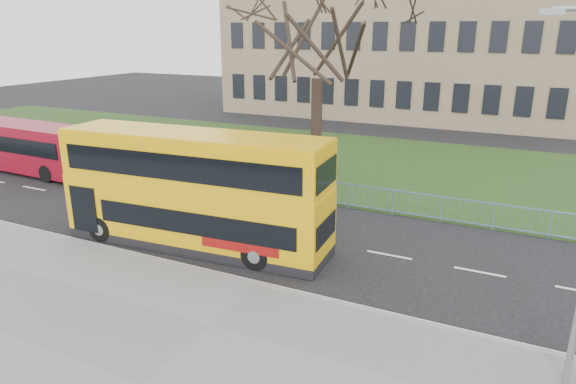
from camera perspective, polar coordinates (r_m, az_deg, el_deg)
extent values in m
plane|color=black|center=(17.24, -0.81, -8.32)|extent=(120.00, 120.00, 0.00)
cube|color=gray|center=(15.99, -3.35, -10.27)|extent=(80.00, 0.20, 0.14)
cube|color=#1D3613|center=(29.94, 11.61, 2.77)|extent=(80.00, 15.40, 0.08)
cube|color=#7B6A4E|center=(50.28, 12.69, 16.63)|extent=(30.00, 15.00, 14.00)
cube|color=#F2B10A|center=(18.75, -10.17, -2.26)|extent=(9.92, 3.00, 1.82)
cube|color=#F2B10A|center=(18.42, -10.35, 0.85)|extent=(9.92, 3.00, 0.31)
cube|color=#F2B10A|center=(18.17, -10.52, 3.79)|extent=(9.87, 2.95, 1.63)
cube|color=black|center=(17.52, -10.65, -3.50)|extent=(7.53, 0.56, 0.79)
cube|color=black|center=(17.26, -12.53, 2.65)|extent=(8.98, 0.66, 0.89)
cylinder|color=black|center=(20.27, -20.08, -3.87)|extent=(0.98, 0.33, 0.97)
cylinder|color=black|center=(16.90, -3.65, -7.10)|extent=(0.98, 0.33, 0.97)
cube|color=maroon|center=(32.05, -27.50, 4.63)|extent=(10.10, 2.58, 2.46)
cube|color=black|center=(31.36, -29.29, 4.71)|extent=(8.67, 0.30, 0.82)
cylinder|color=black|center=(29.12, -25.24, 1.85)|extent=(0.92, 0.26, 0.91)
cube|color=gray|center=(11.09, 27.23, 17.39)|extent=(0.45, 0.22, 0.12)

